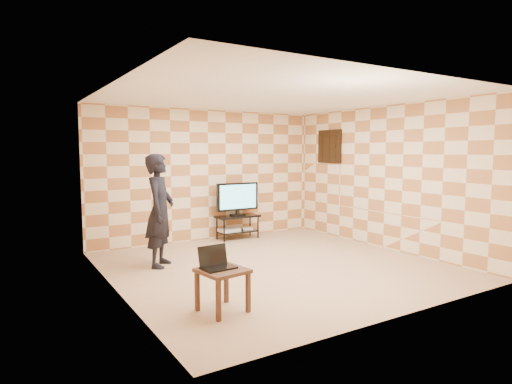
{
  "coord_description": "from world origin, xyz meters",
  "views": [
    {
      "loc": [
        -3.81,
        -5.61,
        1.84
      ],
      "look_at": [
        0.0,
        0.6,
        1.15
      ],
      "focal_mm": 30.0,
      "sensor_mm": 36.0,
      "label": 1
    }
  ],
  "objects_px": {
    "tv_stand": "(238,222)",
    "person": "(160,211)",
    "side_table": "(222,277)",
    "tv": "(238,197)"
  },
  "relations": [
    {
      "from": "tv_stand",
      "to": "person",
      "type": "bearing_deg",
      "value": -149.58
    },
    {
      "from": "side_table",
      "to": "tv",
      "type": "bearing_deg",
      "value": 58.49
    },
    {
      "from": "tv_stand",
      "to": "side_table",
      "type": "relative_size",
      "value": 1.6
    },
    {
      "from": "side_table",
      "to": "person",
      "type": "height_order",
      "value": "person"
    },
    {
      "from": "tv",
      "to": "side_table",
      "type": "bearing_deg",
      "value": -121.51
    },
    {
      "from": "tv",
      "to": "tv_stand",
      "type": "bearing_deg",
      "value": 90.49
    },
    {
      "from": "tv",
      "to": "person",
      "type": "height_order",
      "value": "person"
    },
    {
      "from": "tv",
      "to": "person",
      "type": "relative_size",
      "value": 0.53
    },
    {
      "from": "person",
      "to": "side_table",
      "type": "bearing_deg",
      "value": -145.87
    },
    {
      "from": "tv",
      "to": "person",
      "type": "distance_m",
      "value": 2.44
    }
  ]
}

